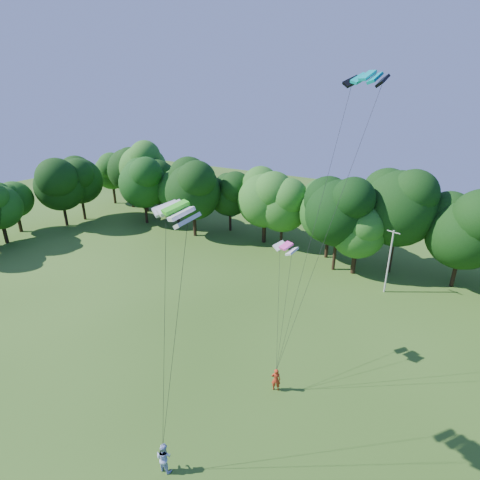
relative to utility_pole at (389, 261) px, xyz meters
The scene contains 8 objects.
utility_pole is the anchor object (origin of this frame).
kite_flyer_left 19.52m from the utility_pole, 100.58° to the right, with size 0.67×0.44×1.84m, color #AC2F16.
kite_flyer_right 28.69m from the utility_pole, 102.45° to the right, with size 0.94×0.73×1.92m, color #A8B9E9.
kite_teal 22.42m from the utility_pole, 93.26° to the right, with size 2.79×1.89×0.63m.
kite_green 28.94m from the utility_pole, 102.71° to the right, with size 3.06×2.25×0.51m.
kite_pink 17.06m from the utility_pole, 108.24° to the right, with size 2.12×1.56×0.42m.
tree_back_west 38.70m from the utility_pole, behind, with size 8.38×8.38×12.19m.
tree_back_center 8.05m from the utility_pole, 159.63° to the left, with size 8.52×8.52×12.39m.
Camera 1 is at (12.46, -7.82, 20.24)m, focal length 28.00 mm.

